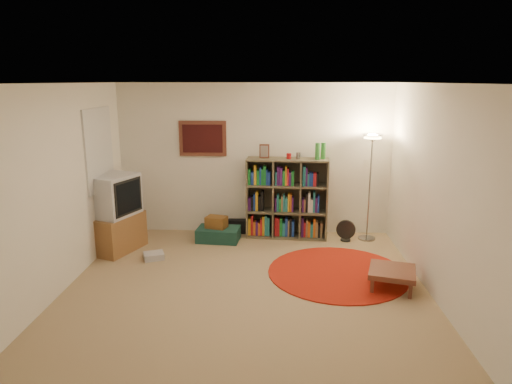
{
  "coord_description": "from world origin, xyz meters",
  "views": [
    {
      "loc": [
        0.35,
        -5.23,
        2.53
      ],
      "look_at": [
        0.1,
        0.6,
        1.1
      ],
      "focal_mm": 32.0,
      "sensor_mm": 36.0,
      "label": 1
    }
  ],
  "objects_px": {
    "floor_fan": "(346,231)",
    "tv_stand": "(115,214)",
    "side_table": "(392,272)",
    "suitcase": "(218,234)",
    "floor_lamp": "(372,153)",
    "bookshelf": "(286,199)"
  },
  "relations": [
    {
      "from": "tv_stand",
      "to": "floor_fan",
      "type": "bearing_deg",
      "value": 29.87
    },
    {
      "from": "floor_lamp",
      "to": "tv_stand",
      "type": "relative_size",
      "value": 1.47
    },
    {
      "from": "floor_fan",
      "to": "tv_stand",
      "type": "distance_m",
      "value": 3.62
    },
    {
      "from": "floor_lamp",
      "to": "suitcase",
      "type": "distance_m",
      "value": 2.76
    },
    {
      "from": "floor_fan",
      "to": "tv_stand",
      "type": "xyz_separation_m",
      "value": [
        -3.56,
        -0.55,
        0.39
      ]
    },
    {
      "from": "bookshelf",
      "to": "floor_lamp",
      "type": "bearing_deg",
      "value": -0.03
    },
    {
      "from": "suitcase",
      "to": "bookshelf",
      "type": "bearing_deg",
      "value": 18.63
    },
    {
      "from": "tv_stand",
      "to": "suitcase",
      "type": "xyz_separation_m",
      "value": [
        1.5,
        0.48,
        -0.46
      ]
    },
    {
      "from": "floor_fan",
      "to": "suitcase",
      "type": "height_order",
      "value": "floor_fan"
    },
    {
      "from": "floor_lamp",
      "to": "side_table",
      "type": "distance_m",
      "value": 2.19
    },
    {
      "from": "tv_stand",
      "to": "floor_lamp",
      "type": "bearing_deg",
      "value": 30.61
    },
    {
      "from": "tv_stand",
      "to": "suitcase",
      "type": "relative_size",
      "value": 1.66
    },
    {
      "from": "floor_fan",
      "to": "tv_stand",
      "type": "height_order",
      "value": "tv_stand"
    },
    {
      "from": "suitcase",
      "to": "side_table",
      "type": "height_order",
      "value": "side_table"
    },
    {
      "from": "bookshelf",
      "to": "floor_fan",
      "type": "xyz_separation_m",
      "value": [
        0.97,
        -0.19,
        -0.46
      ]
    },
    {
      "from": "bookshelf",
      "to": "tv_stand",
      "type": "height_order",
      "value": "bookshelf"
    },
    {
      "from": "floor_fan",
      "to": "side_table",
      "type": "bearing_deg",
      "value": -66.01
    },
    {
      "from": "floor_lamp",
      "to": "side_table",
      "type": "height_order",
      "value": "floor_lamp"
    },
    {
      "from": "side_table",
      "to": "tv_stand",
      "type": "bearing_deg",
      "value": 163.27
    },
    {
      "from": "floor_lamp",
      "to": "side_table",
      "type": "relative_size",
      "value": 2.54
    },
    {
      "from": "suitcase",
      "to": "tv_stand",
      "type": "bearing_deg",
      "value": -156.87
    },
    {
      "from": "bookshelf",
      "to": "floor_fan",
      "type": "distance_m",
      "value": 1.09
    }
  ]
}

